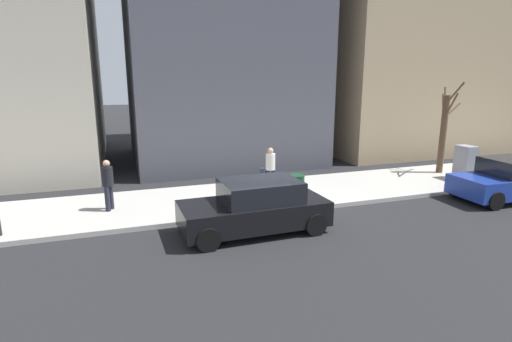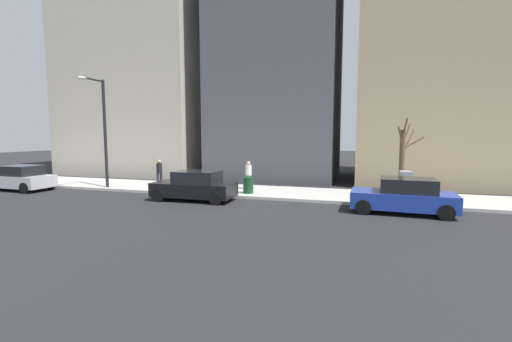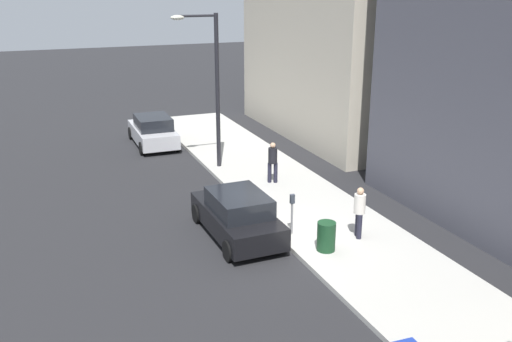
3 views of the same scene
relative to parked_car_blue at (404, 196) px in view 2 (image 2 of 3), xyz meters
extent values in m
plane|color=#232326|center=(1.15, 9.02, -0.74)|extent=(120.00, 120.00, 0.00)
cube|color=#B2AFA8|center=(3.15, 9.02, -0.66)|extent=(4.00, 36.00, 0.15)
cube|color=#1E389E|center=(0.00, 0.05, -0.17)|extent=(1.97, 4.27, 0.70)
cube|color=black|center=(-0.01, -0.15, 0.48)|extent=(1.69, 2.26, 0.60)
cylinder|color=black|center=(-0.79, 1.64, -0.42)|extent=(0.25, 0.65, 0.64)
cylinder|color=black|center=(0.91, 1.57, -0.42)|extent=(0.25, 0.65, 0.64)
cylinder|color=black|center=(-0.91, -1.46, -0.42)|extent=(0.25, 0.65, 0.64)
cylinder|color=black|center=(0.79, -1.53, -0.42)|extent=(0.25, 0.65, 0.64)
cube|color=black|center=(0.03, 9.96, -0.17)|extent=(1.88, 4.23, 0.70)
cube|color=black|center=(0.03, 9.76, 0.48)|extent=(1.64, 2.23, 0.60)
cylinder|color=black|center=(-0.85, 11.49, -0.42)|extent=(0.23, 0.64, 0.64)
cylinder|color=black|center=(0.85, 11.52, -0.42)|extent=(0.23, 0.64, 0.64)
cylinder|color=black|center=(-0.79, 8.39, -0.42)|extent=(0.23, 0.64, 0.64)
cylinder|color=black|center=(0.91, 8.42, -0.42)|extent=(0.23, 0.64, 0.64)
cube|color=#B7B7BC|center=(-0.14, 21.73, -0.17)|extent=(1.85, 4.22, 0.70)
cube|color=black|center=(-0.14, 21.53, 0.48)|extent=(1.63, 2.22, 0.60)
cylinder|color=black|center=(0.73, 23.27, -0.42)|extent=(0.23, 0.64, 0.64)
cylinder|color=black|center=(-1.01, 20.19, -0.42)|extent=(0.23, 0.64, 0.64)
cylinder|color=black|center=(0.69, 20.17, -0.42)|extent=(0.23, 0.64, 0.64)
cylinder|color=slate|center=(1.60, 9.13, -0.06)|extent=(0.07, 0.07, 1.05)
cube|color=#2D333D|center=(1.60, 9.13, 0.61)|extent=(0.14, 0.10, 0.30)
cube|color=#A8A399|center=(2.45, -0.33, -0.50)|extent=(0.83, 0.61, 0.18)
cube|color=#939399|center=(2.45, -0.33, 0.22)|extent=(0.75, 0.55, 1.25)
cylinder|color=black|center=(1.70, 16.77, 2.66)|extent=(0.18, 0.18, 6.50)
cylinder|color=black|center=(0.90, 16.77, 5.81)|extent=(1.60, 0.10, 0.10)
ellipsoid|color=beige|center=(0.10, 16.77, 5.76)|extent=(0.56, 0.32, 0.20)
cylinder|color=brown|center=(3.75, -0.27, 1.15)|extent=(0.28, 0.28, 3.47)
cylinder|color=brown|center=(4.21, -0.58, 2.22)|extent=(0.96, 0.73, 1.41)
cylinder|color=brown|center=(3.36, -0.31, 2.99)|extent=(0.84, 0.17, 0.97)
cylinder|color=brown|center=(3.30, -0.12, 2.50)|extent=(0.96, 0.41, 1.11)
cylinder|color=brown|center=(4.03, -0.46, 2.61)|extent=(0.64, 0.47, 1.26)
cylinder|color=brown|center=(3.91, -0.78, 2.18)|extent=(0.31, 1.09, 0.72)
cylinder|color=#14381E|center=(2.05, 7.68, -0.14)|extent=(0.56, 0.56, 0.90)
cylinder|color=#1E1E2D|center=(3.41, 8.01, -0.18)|extent=(0.16, 0.16, 0.82)
cylinder|color=#1E1E2D|center=(3.48, 8.24, -0.18)|extent=(0.16, 0.16, 0.82)
cylinder|color=silver|center=(3.44, 8.13, 0.54)|extent=(0.36, 0.36, 0.62)
sphere|color=tan|center=(3.44, 8.13, 0.96)|extent=(0.22, 0.22, 0.22)
cylinder|color=#1E1E2D|center=(3.12, 13.85, -0.18)|extent=(0.16, 0.16, 0.82)
cylinder|color=#1E1E2D|center=(2.90, 13.95, -0.18)|extent=(0.16, 0.16, 0.82)
cylinder|color=black|center=(3.01, 13.90, 0.54)|extent=(0.36, 0.36, 0.62)
sphere|color=tan|center=(3.01, 13.90, 0.96)|extent=(0.22, 0.22, 0.22)
cube|color=tan|center=(12.17, -3.39, 12.07)|extent=(11.04, 11.04, 25.61)
cube|color=#4C4C56|center=(11.22, 8.17, 12.15)|extent=(9.15, 9.15, 25.77)
cube|color=#BCB29E|center=(12.79, 20.44, 11.91)|extent=(12.29, 12.29, 25.29)
camera|label=1|loc=(-10.27, 13.46, 3.61)|focal=28.00mm
camera|label=2|loc=(-15.64, 1.80, 2.59)|focal=24.00mm
camera|label=3|loc=(-5.74, -5.96, 7.10)|focal=40.00mm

